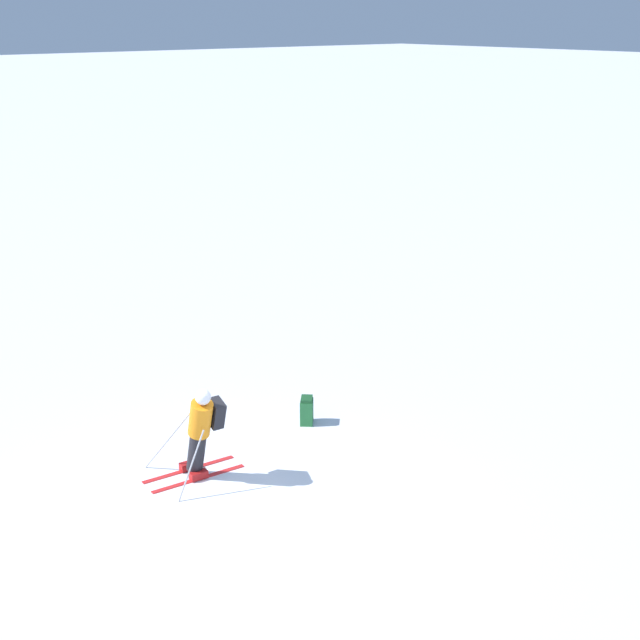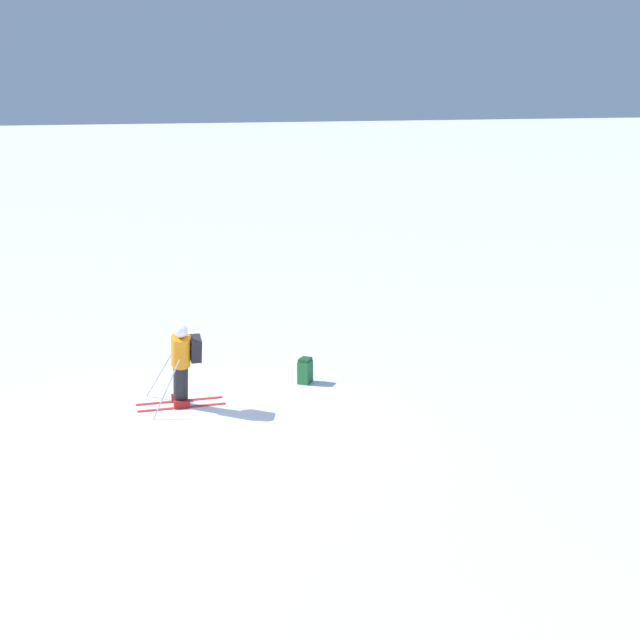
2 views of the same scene
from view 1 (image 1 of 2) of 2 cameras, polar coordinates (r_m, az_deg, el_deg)
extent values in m
plane|color=white|center=(13.59, -5.59, -11.54)|extent=(300.00, 300.00, 0.00)
cube|color=red|center=(14.54, -8.39, -9.44)|extent=(0.25, 1.57, 0.01)
cube|color=red|center=(14.26, -7.76, -10.03)|extent=(0.25, 1.57, 0.01)
cube|color=#B21919|center=(14.51, -8.41, -9.21)|extent=(0.17, 0.29, 0.12)
cube|color=#B21919|center=(14.22, -7.77, -9.80)|extent=(0.17, 0.29, 0.12)
cylinder|color=black|center=(14.06, -7.90, -8.30)|extent=(0.49, 0.31, 0.78)
cylinder|color=orange|center=(13.62, -7.66, -6.27)|extent=(0.53, 0.39, 0.65)
sphere|color=tan|center=(13.37, -7.51, -5.00)|extent=(0.28, 0.23, 0.26)
sphere|color=silver|center=(13.35, -7.50, -4.91)|extent=(0.32, 0.27, 0.30)
cube|color=black|center=(13.70, -6.67, -5.94)|extent=(0.42, 0.22, 0.50)
cylinder|color=#B7B7BC|center=(14.24, -9.73, -7.60)|extent=(0.83, 0.45, 1.16)
cylinder|color=#B7B7BC|center=(13.58, -8.24, -9.22)|extent=(0.06, 0.53, 1.02)
cube|color=#236633|center=(15.82, -0.86, -5.90)|extent=(0.37, 0.37, 0.44)
cube|color=#1A4C26|center=(15.72, -0.86, -5.07)|extent=(0.33, 0.33, 0.06)
camera|label=2|loc=(5.33, 98.52, -19.25)|focal=50.00mm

